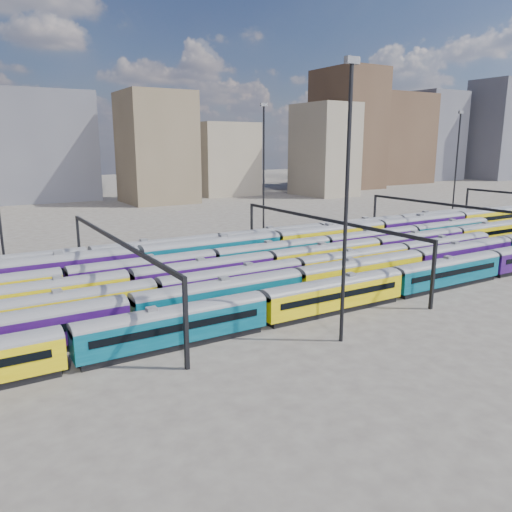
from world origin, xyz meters
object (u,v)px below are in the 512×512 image
rake_0 (447,269)px  rake_2 (232,279)px  mast_2 (347,195)px  rake_1 (415,261)px

rake_0 → rake_2: bearing=159.2°
mast_2 → rake_1: bearing=27.0°
rake_1 → rake_2: 26.57m
rake_0 → mast_2: 27.38m
rake_0 → rake_2: (-26.37, 10.00, 0.04)m
rake_0 → rake_1: (-0.28, 5.00, 0.16)m
rake_2 → mast_2: mast_2 is taller
mast_2 → rake_0: bearing=16.4°
rake_0 → mast_2: size_ratio=5.15×
rake_0 → rake_1: rake_1 is taller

